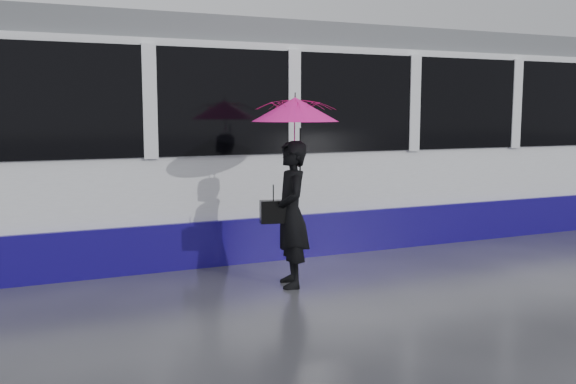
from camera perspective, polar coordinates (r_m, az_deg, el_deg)
name	(u,v)px	position (r m, az deg, el deg)	size (l,w,h in m)	color
ground	(265,288)	(7.70, -2.10, -8.50)	(90.00, 90.00, 0.00)	#2B2B30
rails	(204,247)	(9.99, -7.47, -4.84)	(34.00, 1.51, 0.02)	#3F3D38
tram	(167,142)	(9.65, -10.70, 4.43)	(26.00, 2.56, 3.35)	white
woman	(291,214)	(7.60, 0.28, -1.99)	(0.63, 0.42, 1.74)	black
umbrella	(295,126)	(7.53, 0.64, 5.84)	(1.22, 1.22, 1.17)	#FF155F
handbag	(273,212)	(7.52, -1.31, -1.76)	(0.33, 0.20, 0.45)	black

